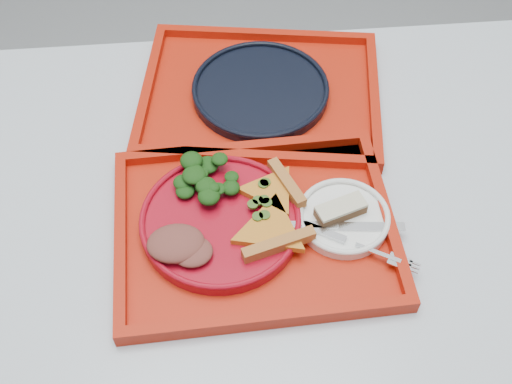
# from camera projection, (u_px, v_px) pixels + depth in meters

# --- Properties ---
(ground) EXTENTS (10.00, 10.00, 0.00)m
(ground) POSITION_uv_depth(u_px,v_px,m) (245.00, 358.00, 1.71)
(ground) COLOR gray
(ground) RESTS_ON ground
(table) EXTENTS (1.60, 0.80, 0.75)m
(table) POSITION_uv_depth(u_px,v_px,m) (240.00, 211.00, 1.17)
(table) COLOR silver
(table) RESTS_ON ground
(tray_main) EXTENTS (0.46, 0.36, 0.01)m
(tray_main) POSITION_uv_depth(u_px,v_px,m) (255.00, 230.00, 1.05)
(tray_main) COLOR #AA1A08
(tray_main) RESTS_ON table
(tray_far) EXTENTS (0.50, 0.41, 0.01)m
(tray_far) POSITION_uv_depth(u_px,v_px,m) (260.00, 96.00, 1.24)
(tray_far) COLOR #AA1A08
(tray_far) RESTS_ON table
(dinner_plate) EXTENTS (0.26, 0.26, 0.02)m
(dinner_plate) POSITION_uv_depth(u_px,v_px,m) (221.00, 222.00, 1.04)
(dinner_plate) COLOR maroon
(dinner_plate) RESTS_ON tray_main
(side_plate) EXTENTS (0.15, 0.15, 0.01)m
(side_plate) POSITION_uv_depth(u_px,v_px,m) (343.00, 219.00, 1.05)
(side_plate) COLOR white
(side_plate) RESTS_ON tray_main
(navy_plate) EXTENTS (0.26, 0.26, 0.02)m
(navy_plate) POSITION_uv_depth(u_px,v_px,m) (260.00, 91.00, 1.23)
(navy_plate) COLOR black
(navy_plate) RESTS_ON tray_far
(pizza_slice_a) EXTENTS (0.15, 0.16, 0.02)m
(pizza_slice_a) POSITION_uv_depth(u_px,v_px,m) (271.00, 228.00, 1.01)
(pizza_slice_a) COLOR gold
(pizza_slice_a) RESTS_ON dinner_plate
(pizza_slice_b) EXTENTS (0.14, 0.14, 0.02)m
(pizza_slice_b) POSITION_uv_depth(u_px,v_px,m) (271.00, 190.00, 1.06)
(pizza_slice_b) COLOR gold
(pizza_slice_b) RESTS_ON dinner_plate
(salad_heap) EXTENTS (0.09, 0.08, 0.05)m
(salad_heap) POSITION_uv_depth(u_px,v_px,m) (207.00, 178.00, 1.05)
(salad_heap) COLOR black
(salad_heap) RESTS_ON dinner_plate
(meat_portion) EXTENTS (0.09, 0.07, 0.03)m
(meat_portion) POSITION_uv_depth(u_px,v_px,m) (176.00, 243.00, 0.99)
(meat_portion) COLOR brown
(meat_portion) RESTS_ON dinner_plate
(dessert_bar) EXTENTS (0.09, 0.06, 0.02)m
(dessert_bar) POSITION_uv_depth(u_px,v_px,m) (341.00, 210.00, 1.04)
(dessert_bar) COLOR #4D2E19
(dessert_bar) RESTS_ON side_plate
(knife) EXTENTS (0.19, 0.03, 0.01)m
(knife) POSITION_uv_depth(u_px,v_px,m) (347.00, 226.00, 1.03)
(knife) COLOR silver
(knife) RESTS_ON side_plate
(fork) EXTENTS (0.17, 0.11, 0.01)m
(fork) POSITION_uv_depth(u_px,v_px,m) (354.00, 244.00, 1.01)
(fork) COLOR silver
(fork) RESTS_ON side_plate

